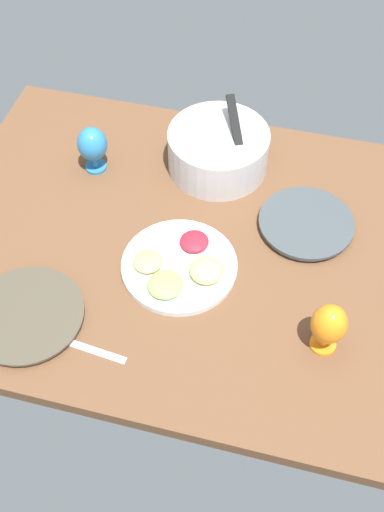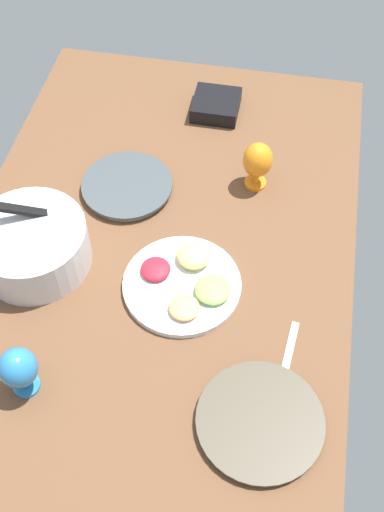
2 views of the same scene
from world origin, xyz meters
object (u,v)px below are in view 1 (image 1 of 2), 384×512
at_px(dinner_plate_right, 306,224).
at_px(mixing_bowl, 218,149).
at_px(hurricane_glass_orange, 329,325).
at_px(dinner_plate_left, 27,315).
at_px(hurricane_glass_blue, 92,145).
at_px(fruit_platter, 180,266).

xyz_separation_m(dinner_plate_right, mixing_bowl, (-0.29, 0.17, 0.05)).
distance_m(dinner_plate_right, hurricane_glass_orange, 0.38).
bearing_deg(dinner_plate_right, dinner_plate_left, -143.59).
xyz_separation_m(mixing_bowl, hurricane_glass_orange, (0.38, -0.53, 0.02)).
bearing_deg(hurricane_glass_orange, dinner_plate_right, 104.24).
height_order(dinner_plate_right, hurricane_glass_blue, hurricane_glass_blue).
xyz_separation_m(mixing_bowl, fruit_platter, (-0.01, -0.40, -0.05)).
bearing_deg(mixing_bowl, fruit_platter, -91.16).
bearing_deg(dinner_plate_right, mixing_bowl, 148.86).
distance_m(mixing_bowl, fruit_platter, 0.40).
height_order(fruit_platter, hurricane_glass_blue, hurricane_glass_blue).
relative_size(dinner_plate_left, dinner_plate_right, 1.09).
height_order(dinner_plate_left, mixing_bowl, mixing_bowl).
bearing_deg(fruit_platter, dinner_plate_left, -144.52).
distance_m(dinner_plate_right, fruit_platter, 0.37).
xyz_separation_m(dinner_plate_right, hurricane_glass_blue, (-0.63, 0.08, 0.08)).
height_order(dinner_plate_left, fruit_platter, fruit_platter).
bearing_deg(hurricane_glass_blue, fruit_platter, -41.67).
bearing_deg(dinner_plate_left, fruit_platter, 35.48).
bearing_deg(fruit_platter, dinner_plate_right, 37.42).
relative_size(mixing_bowl, hurricane_glass_orange, 1.94).
distance_m(mixing_bowl, hurricane_glass_orange, 0.65).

